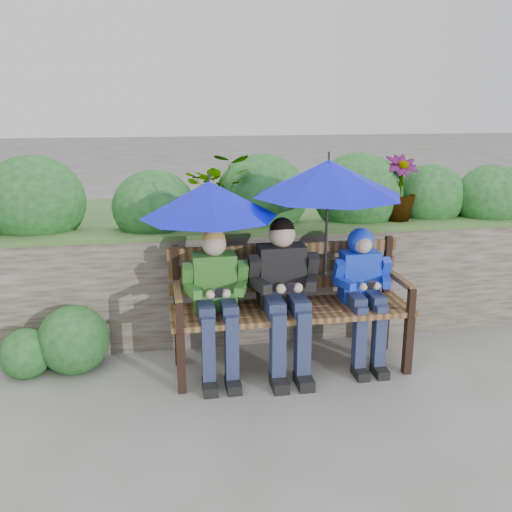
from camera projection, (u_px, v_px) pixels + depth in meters
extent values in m
plane|color=#62625A|center=(258.00, 372.00, 4.61)|extent=(60.00, 60.00, 0.00)
cube|color=#50443A|center=(244.00, 285.00, 5.19)|extent=(8.00, 0.40, 1.00)
cube|color=#346026|center=(243.00, 230.00, 5.06)|extent=(8.00, 0.42, 0.04)
cube|color=#346026|center=(227.00, 253.00, 6.34)|extent=(8.00, 2.00, 0.96)
ellipsoid|color=#194417|center=(33.00, 202.00, 4.97)|extent=(0.90, 0.72, 0.81)
ellipsoid|color=#194417|center=(154.00, 207.00, 5.00)|extent=(0.73, 0.58, 0.65)
ellipsoid|color=#194417|center=(262.00, 196.00, 5.31)|extent=(0.87, 0.69, 0.78)
ellipsoid|color=#194417|center=(358.00, 194.00, 5.43)|extent=(0.87, 0.70, 0.78)
ellipsoid|color=#194417|center=(430.00, 197.00, 5.57)|extent=(0.70, 0.56, 0.63)
ellipsoid|color=#194417|center=(490.00, 197.00, 5.55)|extent=(0.71, 0.56, 0.63)
sphere|color=#C76E91|center=(36.00, 220.00, 4.82)|extent=(0.14, 0.14, 0.14)
sphere|color=#C76E91|center=(269.00, 212.00, 5.16)|extent=(0.14, 0.14, 0.14)
sphere|color=#C76E91|center=(467.00, 205.00, 5.48)|extent=(0.14, 0.14, 0.14)
imported|color=#194417|center=(218.00, 190.00, 5.02)|extent=(0.59, 0.51, 0.66)
imported|color=#194417|center=(399.00, 188.00, 5.31)|extent=(0.34, 0.34, 0.60)
sphere|color=#194417|center=(74.00, 340.00, 4.64)|extent=(0.57, 0.57, 0.57)
sphere|color=#194417|center=(25.00, 354.00, 4.55)|extent=(0.41, 0.41, 0.41)
cube|color=black|center=(181.00, 363.00, 4.24)|extent=(0.06, 0.06, 0.48)
cube|color=black|center=(178.00, 337.00, 4.69)|extent=(0.06, 0.06, 0.48)
cube|color=black|center=(408.00, 345.00, 4.54)|extent=(0.06, 0.06, 0.48)
cube|color=black|center=(385.00, 323.00, 5.00)|extent=(0.06, 0.06, 0.48)
cube|color=#4D3317|center=(298.00, 320.00, 4.35)|extent=(1.93, 0.11, 0.04)
cube|color=#4D3317|center=(294.00, 314.00, 4.49)|extent=(1.93, 0.11, 0.04)
cube|color=#4D3317|center=(290.00, 308.00, 4.62)|extent=(1.93, 0.11, 0.04)
cube|color=#4D3317|center=(286.00, 302.00, 4.75)|extent=(1.93, 0.11, 0.04)
cube|color=black|center=(176.00, 278.00, 4.58)|extent=(0.05, 0.05, 0.53)
cube|color=#4D3317|center=(177.00, 292.00, 4.34)|extent=(0.05, 0.50, 0.04)
cube|color=black|center=(179.00, 318.00, 4.14)|extent=(0.05, 0.05, 0.24)
cube|color=black|center=(387.00, 267.00, 4.88)|extent=(0.05, 0.05, 0.53)
cube|color=#4D3317|center=(400.00, 279.00, 4.64)|extent=(0.05, 0.50, 0.04)
cube|color=black|center=(411.00, 303.00, 4.44)|extent=(0.05, 0.05, 0.24)
cube|color=#4D3317|center=(284.00, 284.00, 4.77)|extent=(1.93, 0.04, 0.10)
cube|color=#4D3317|center=(285.00, 267.00, 4.73)|extent=(1.93, 0.04, 0.10)
cube|color=#4D3317|center=(285.00, 249.00, 4.69)|extent=(1.93, 0.04, 0.10)
cube|color=#2E6925|center=(215.00, 282.00, 4.47)|extent=(0.33, 0.20, 0.45)
sphere|color=#C1A98E|center=(214.00, 244.00, 4.37)|extent=(0.19, 0.19, 0.19)
sphere|color=#B18837|center=(214.00, 240.00, 4.37)|extent=(0.18, 0.18, 0.18)
cube|color=#232A4F|center=(206.00, 309.00, 4.35)|extent=(0.12, 0.31, 0.12)
cube|color=#232A4F|center=(208.00, 353.00, 4.28)|extent=(0.10, 0.11, 0.58)
cube|color=black|center=(210.00, 387.00, 4.29)|extent=(0.11, 0.22, 0.08)
cube|color=#232A4F|center=(229.00, 308.00, 4.38)|extent=(0.12, 0.31, 0.12)
cube|color=#232A4F|center=(232.00, 351.00, 4.31)|extent=(0.10, 0.11, 0.58)
cube|color=black|center=(233.00, 385.00, 4.32)|extent=(0.11, 0.22, 0.08)
cube|color=#2E6925|center=(188.00, 278.00, 4.38)|extent=(0.08, 0.18, 0.25)
cube|color=#2E6925|center=(193.00, 291.00, 4.28)|extent=(0.13, 0.21, 0.07)
sphere|color=#C1A98E|center=(210.00, 294.00, 4.21)|extent=(0.07, 0.07, 0.07)
cube|color=#2E6925|center=(242.00, 275.00, 4.45)|extent=(0.08, 0.18, 0.25)
cube|color=#2E6925|center=(241.00, 289.00, 4.34)|extent=(0.13, 0.21, 0.07)
sphere|color=#C1A98E|center=(226.00, 293.00, 4.23)|extent=(0.07, 0.07, 0.07)
cube|color=black|center=(218.00, 293.00, 4.21)|extent=(0.06, 0.07, 0.09)
cube|color=black|center=(281.00, 275.00, 4.56)|extent=(0.37, 0.22, 0.50)
sphere|color=#C1A98E|center=(282.00, 234.00, 4.45)|extent=(0.21, 0.21, 0.21)
sphere|color=black|center=(282.00, 230.00, 4.45)|extent=(0.20, 0.20, 0.20)
cube|color=#232A4F|center=(273.00, 305.00, 4.43)|extent=(0.13, 0.35, 0.13)
cube|color=#232A4F|center=(278.00, 349.00, 4.34)|extent=(0.11, 0.12, 0.59)
cube|color=black|center=(279.00, 383.00, 4.35)|extent=(0.12, 0.24, 0.09)
cube|color=#232A4F|center=(298.00, 304.00, 4.46)|extent=(0.13, 0.35, 0.13)
cube|color=#232A4F|center=(303.00, 347.00, 4.37)|extent=(0.11, 0.12, 0.59)
cube|color=black|center=(304.00, 381.00, 4.38)|extent=(0.12, 0.24, 0.09)
cube|color=black|center=(254.00, 271.00, 4.45)|extent=(0.09, 0.20, 0.28)
cube|color=black|center=(261.00, 286.00, 4.34)|extent=(0.14, 0.23, 0.08)
sphere|color=#C1A98E|center=(281.00, 289.00, 4.27)|extent=(0.08, 0.08, 0.08)
cube|color=black|center=(311.00, 268.00, 4.53)|extent=(0.09, 0.20, 0.28)
cube|color=black|center=(312.00, 283.00, 4.41)|extent=(0.14, 0.23, 0.08)
sphere|color=#C1A98E|center=(298.00, 288.00, 4.29)|extent=(0.08, 0.08, 0.08)
cube|color=black|center=(290.00, 287.00, 4.27)|extent=(0.06, 0.07, 0.09)
cube|color=blue|center=(359.00, 276.00, 4.68)|extent=(0.31, 0.18, 0.42)
sphere|color=#C1A98E|center=(362.00, 243.00, 4.58)|extent=(0.17, 0.17, 0.17)
sphere|color=blue|center=(361.00, 241.00, 4.61)|extent=(0.21, 0.21, 0.21)
sphere|color=#C1A98E|center=(364.00, 245.00, 4.55)|extent=(0.13, 0.13, 0.13)
cube|color=#232A4F|center=(355.00, 300.00, 4.57)|extent=(0.11, 0.29, 0.11)
cube|color=#232A4F|center=(359.00, 341.00, 4.51)|extent=(0.09, 0.10, 0.58)
cube|color=black|center=(360.00, 373.00, 4.53)|extent=(0.10, 0.20, 0.07)
cube|color=#232A4F|center=(374.00, 299.00, 4.60)|extent=(0.11, 0.29, 0.11)
cube|color=#232A4F|center=(379.00, 339.00, 4.54)|extent=(0.09, 0.10, 0.58)
cube|color=black|center=(380.00, 371.00, 4.55)|extent=(0.10, 0.20, 0.07)
cube|color=blue|center=(339.00, 272.00, 4.59)|extent=(0.07, 0.17, 0.23)
cube|color=blue|center=(346.00, 284.00, 4.50)|extent=(0.12, 0.19, 0.06)
sphere|color=#C1A98E|center=(363.00, 287.00, 4.44)|extent=(0.06, 0.06, 0.06)
cube|color=blue|center=(384.00, 270.00, 4.65)|extent=(0.07, 0.17, 0.23)
cube|color=blue|center=(386.00, 282.00, 4.55)|extent=(0.12, 0.19, 0.06)
sphere|color=#C1A98E|center=(377.00, 286.00, 4.46)|extent=(0.06, 0.06, 0.06)
cube|color=black|center=(371.00, 286.00, 4.44)|extent=(0.06, 0.07, 0.09)
cone|color=#050CDB|center=(209.00, 199.00, 4.25)|extent=(1.05, 1.05, 0.27)
cylinder|color=black|center=(209.00, 177.00, 4.21)|extent=(0.02, 0.02, 0.06)
cylinder|color=black|center=(210.00, 241.00, 4.34)|extent=(0.02, 0.02, 0.65)
sphere|color=black|center=(211.00, 282.00, 4.43)|extent=(0.04, 0.04, 0.04)
cone|color=#050CDB|center=(328.00, 178.00, 4.37)|extent=(1.18, 1.18, 0.28)
cylinder|color=black|center=(329.00, 156.00, 4.33)|extent=(0.02, 0.02, 0.06)
cylinder|color=black|center=(327.00, 227.00, 4.48)|extent=(0.02, 0.02, 0.77)
sphere|color=black|center=(325.00, 273.00, 4.58)|extent=(0.04, 0.04, 0.04)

